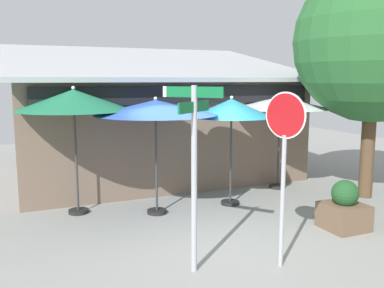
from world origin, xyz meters
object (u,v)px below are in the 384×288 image
(patio_umbrella_forest_green_left, at_px, (74,101))
(patio_umbrella_teal_right, at_px, (231,109))
(patio_umbrella_ivory_far_right, at_px, (280,103))
(patio_umbrella_royal_blue_center, at_px, (156,108))
(street_sign_post, at_px, (194,158))
(sidewalk_planter, at_px, (344,209))
(stop_sign, at_px, (284,148))

(patio_umbrella_forest_green_left, xyz_separation_m, patio_umbrella_teal_right, (3.47, -0.75, -0.23))
(patio_umbrella_ivory_far_right, bearing_deg, patio_umbrella_royal_blue_center, -167.97)
(street_sign_post, height_order, patio_umbrella_royal_blue_center, street_sign_post)
(street_sign_post, xyz_separation_m, patio_umbrella_ivory_far_right, (4.16, 3.76, 0.54))
(patio_umbrella_ivory_far_right, height_order, sidewalk_planter, patio_umbrella_ivory_far_right)
(patio_umbrella_forest_green_left, bearing_deg, street_sign_post, -71.18)
(street_sign_post, height_order, stop_sign, street_sign_post)
(street_sign_post, xyz_separation_m, sidewalk_planter, (3.52, 0.54, -1.40))
(patio_umbrella_forest_green_left, relative_size, sidewalk_planter, 2.83)
(patio_umbrella_forest_green_left, relative_size, patio_umbrella_teal_right, 1.09)
(street_sign_post, distance_m, sidewalk_planter, 3.83)
(patio_umbrella_ivory_far_right, bearing_deg, patio_umbrella_forest_green_left, -179.03)
(street_sign_post, relative_size, patio_umbrella_teal_right, 1.11)
(street_sign_post, relative_size, patio_umbrella_forest_green_left, 1.02)
(patio_umbrella_teal_right, distance_m, sidewalk_planter, 3.30)
(patio_umbrella_royal_blue_center, bearing_deg, stop_sign, -73.63)
(patio_umbrella_royal_blue_center, relative_size, patio_umbrella_ivory_far_right, 1.00)
(sidewalk_planter, bearing_deg, patio_umbrella_teal_right, 118.75)
(street_sign_post, bearing_deg, stop_sign, -16.18)
(patio_umbrella_teal_right, distance_m, patio_umbrella_ivory_far_right, 2.11)
(stop_sign, distance_m, patio_umbrella_forest_green_left, 4.86)
(street_sign_post, distance_m, patio_umbrella_royal_blue_center, 3.03)
(patio_umbrella_royal_blue_center, relative_size, sidewalk_planter, 2.68)
(street_sign_post, relative_size, patio_umbrella_ivory_far_right, 1.08)
(street_sign_post, distance_m, stop_sign, 1.42)
(street_sign_post, bearing_deg, patio_umbrella_royal_blue_center, 82.78)
(stop_sign, relative_size, patio_umbrella_forest_green_left, 0.99)
(patio_umbrella_forest_green_left, distance_m, sidewalk_planter, 6.09)
(street_sign_post, distance_m, patio_umbrella_teal_right, 3.69)
(patio_umbrella_forest_green_left, relative_size, patio_umbrella_ivory_far_right, 1.06)
(patio_umbrella_royal_blue_center, height_order, patio_umbrella_teal_right, patio_umbrella_royal_blue_center)
(stop_sign, distance_m, patio_umbrella_teal_right, 3.44)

